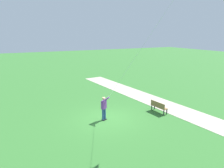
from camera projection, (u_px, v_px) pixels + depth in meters
name	position (u px, v px, depth m)	size (l,w,h in m)	color
ground_plane	(108.00, 119.00, 15.36)	(120.00, 120.00, 0.00)	#33702D
walkway_path	(188.00, 114.00, 16.25)	(2.40, 32.00, 0.02)	#B7AD99
person_kite_flyer	(104.00, 106.00, 14.89)	(0.52, 0.62, 1.83)	#232328
park_bench_near_walkway	(159.00, 106.00, 16.49)	(0.58, 1.53, 0.88)	olive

